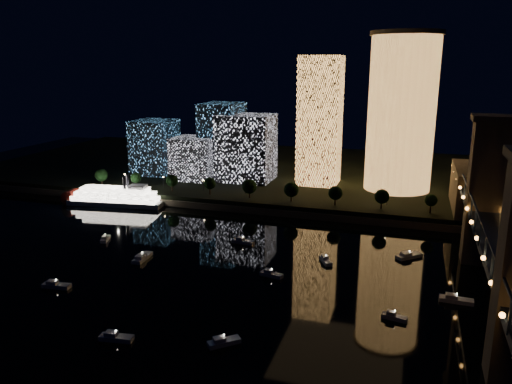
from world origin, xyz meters
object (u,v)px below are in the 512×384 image
truss_bridge (504,268)px  riverboat (112,197)px  tower_rectangular (320,121)px  tower_cylindrical (401,112)px

truss_bridge → riverboat: bearing=156.4°
truss_bridge → riverboat: 175.09m
tower_rectangular → riverboat: 110.10m
tower_rectangular → riverboat: tower_rectangular is taller
tower_cylindrical → riverboat: size_ratio=1.50×
tower_cylindrical → riverboat: tower_cylindrical is taller
tower_rectangular → riverboat: bearing=-149.1°
tower_cylindrical → tower_rectangular: tower_cylindrical is taller
tower_cylindrical → tower_rectangular: 40.01m
tower_rectangular → truss_bridge: tower_rectangular is taller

